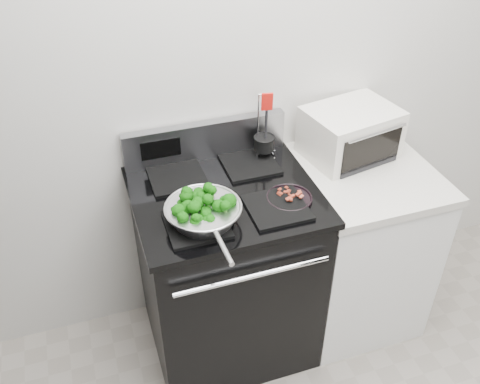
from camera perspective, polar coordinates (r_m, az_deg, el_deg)
name	(u,v)px	position (r m, az deg, el deg)	size (l,w,h in m)	color
back_wall	(265,65)	(2.45, 2.73, 13.36)	(4.00, 0.02, 2.70)	beige
gas_range	(227,270)	(2.59, -1.45, -8.30)	(0.79, 0.69, 1.13)	black
counter	(354,244)	(2.82, 12.04, -5.43)	(0.62, 0.68, 0.92)	white
skillet	(204,212)	(2.10, -3.91, -2.17)	(0.31, 0.49, 0.07)	silver
broccoli_pile	(203,208)	(2.10, -3.96, -1.74)	(0.24, 0.24, 0.08)	black
bacon_plate	(289,196)	(2.25, 5.29, -0.44)	(0.19, 0.19, 0.04)	black
utensil_holder	(264,146)	(2.48, 2.58, 4.87)	(0.11, 0.11, 0.34)	silver
toaster_oven	(350,133)	(2.59, 11.68, 6.22)	(0.46, 0.38, 0.24)	silver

